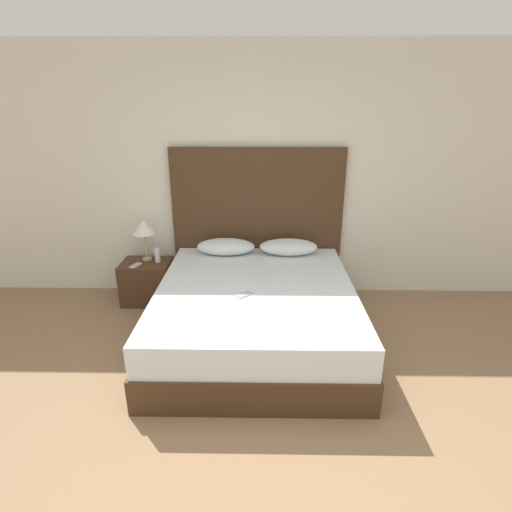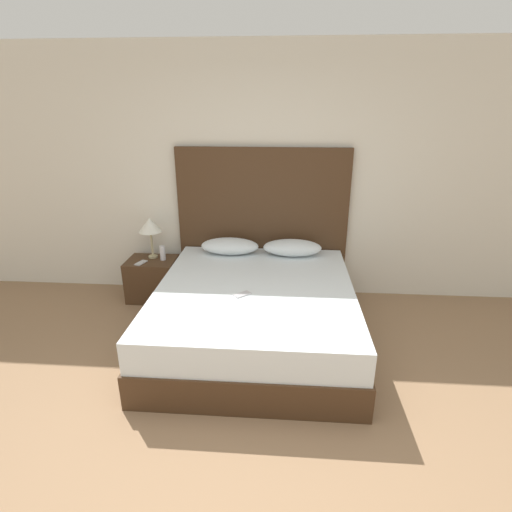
# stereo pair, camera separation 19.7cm
# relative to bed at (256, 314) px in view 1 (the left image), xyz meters

# --- Properties ---
(ground_plane) EXTENTS (16.00, 16.00, 0.00)m
(ground_plane) POSITION_rel_bed_xyz_m (0.03, -1.60, -0.28)
(ground_plane) COLOR #8C6B4C
(wall_back) EXTENTS (10.00, 0.06, 2.70)m
(wall_back) POSITION_rel_bed_xyz_m (0.03, 1.12, 1.07)
(wall_back) COLOR silver
(wall_back) RESTS_ON ground_plane
(bed) EXTENTS (1.79, 2.03, 0.56)m
(bed) POSITION_rel_bed_xyz_m (0.00, 0.00, 0.00)
(bed) COLOR #422B19
(bed) RESTS_ON ground_plane
(headboard) EXTENTS (1.88, 0.05, 1.67)m
(headboard) POSITION_rel_bed_xyz_m (-0.00, 1.04, 0.56)
(headboard) COLOR #422B19
(headboard) RESTS_ON ground_plane
(pillow_left) EXTENTS (0.62, 0.31, 0.17)m
(pillow_left) POSITION_rel_bed_xyz_m (-0.34, 0.81, 0.37)
(pillow_left) COLOR silver
(pillow_left) RESTS_ON bed
(pillow_right) EXTENTS (0.62, 0.31, 0.17)m
(pillow_right) POSITION_rel_bed_xyz_m (0.34, 0.81, 0.37)
(pillow_right) COLOR silver
(pillow_right) RESTS_ON bed
(phone_on_bed) EXTENTS (0.16, 0.15, 0.01)m
(phone_on_bed) POSITION_rel_bed_xyz_m (-0.10, -0.19, 0.29)
(phone_on_bed) COLOR #B7B7BC
(phone_on_bed) RESTS_ON bed
(nightstand) EXTENTS (0.53, 0.41, 0.46)m
(nightstand) POSITION_rel_bed_xyz_m (-1.22, 0.78, -0.04)
(nightstand) COLOR #422B19
(nightstand) RESTS_ON ground_plane
(table_lamp) EXTENTS (0.25, 0.25, 0.46)m
(table_lamp) POSITION_rel_bed_xyz_m (-1.23, 0.87, 0.56)
(table_lamp) COLOR tan
(table_lamp) RESTS_ON nightstand
(phone_on_nightstand) EXTENTS (0.12, 0.16, 0.01)m
(phone_on_nightstand) POSITION_rel_bed_xyz_m (-1.30, 0.68, 0.19)
(phone_on_nightstand) COLOR #B7B7BC
(phone_on_nightstand) RESTS_ON nightstand
(toiletry_bottle) EXTENTS (0.06, 0.06, 0.16)m
(toiletry_bottle) POSITION_rel_bed_xyz_m (-1.09, 0.80, 0.27)
(toiletry_bottle) COLOR silver
(toiletry_bottle) RESTS_ON nightstand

